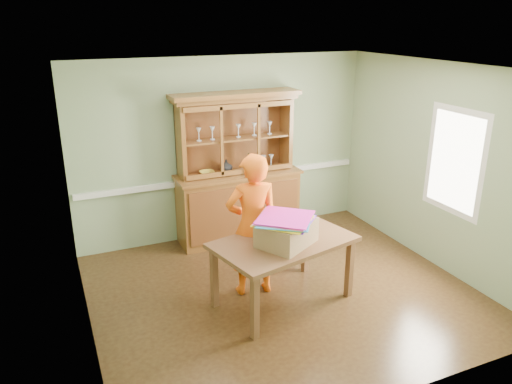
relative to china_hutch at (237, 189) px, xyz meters
name	(u,v)px	position (x,y,z in m)	size (l,w,h in m)	color
floor	(282,292)	(-0.10, -1.75, -0.78)	(4.50, 4.50, 0.00)	#4C3418
ceiling	(287,68)	(-0.10, -1.75, 1.92)	(4.50, 4.50, 0.00)	white
wall_back	(224,149)	(-0.10, 0.25, 0.57)	(4.50, 4.50, 0.00)	gray
wall_left	(78,219)	(-2.35, -1.75, 0.57)	(4.00, 4.00, 0.00)	gray
wall_right	(437,167)	(2.15, -1.75, 0.57)	(4.00, 4.00, 0.00)	gray
wall_front	(396,264)	(-0.10, -3.75, 0.57)	(4.50, 4.50, 0.00)	gray
chair_rail	(226,178)	(-0.10, 0.23, 0.12)	(4.41, 0.05, 0.08)	white
framed_map	(76,190)	(-2.33, -1.45, 0.77)	(0.03, 0.60, 0.46)	#362615
window_panel	(454,162)	(2.13, -2.05, 0.72)	(0.03, 0.96, 1.36)	white
china_hutch	(237,189)	(0.00, 0.00, 0.00)	(1.88, 0.62, 2.21)	brown
dining_table	(284,247)	(-0.18, -1.92, -0.08)	(1.76, 1.29, 0.79)	brown
cardboard_box	(286,232)	(-0.20, -2.02, 0.16)	(0.61, 0.49, 0.28)	#996D4F
kite_stack	(285,220)	(-0.24, -2.05, 0.33)	(0.79, 0.79, 0.06)	#6E24EB
person	(252,225)	(-0.43, -1.57, 0.11)	(0.64, 0.42, 1.76)	#FF6110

